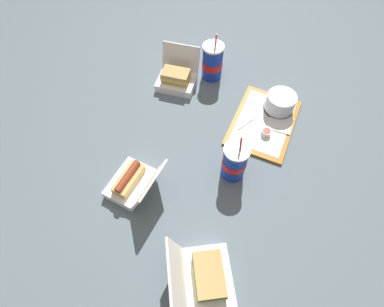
% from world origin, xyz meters
% --- Properties ---
extents(ground_plane, '(3.20, 3.20, 0.00)m').
position_xyz_m(ground_plane, '(0.00, 0.00, 0.00)').
color(ground_plane, slate).
extents(food_tray, '(0.39, 0.28, 0.01)m').
position_xyz_m(food_tray, '(0.27, -0.24, 0.01)').
color(food_tray, '#A56619').
rests_on(food_tray, ground_plane).
extents(cake_container, '(0.13, 0.13, 0.08)m').
position_xyz_m(cake_container, '(0.37, -0.28, 0.05)').
color(cake_container, black).
rests_on(cake_container, food_tray).
extents(ketchup_cup, '(0.04, 0.04, 0.02)m').
position_xyz_m(ketchup_cup, '(0.20, -0.26, 0.03)').
color(ketchup_cup, white).
rests_on(ketchup_cup, food_tray).
extents(napkin_stack, '(0.10, 0.10, 0.00)m').
position_xyz_m(napkin_stack, '(0.28, -0.31, 0.02)').
color(napkin_stack, white).
rests_on(napkin_stack, food_tray).
extents(plastic_fork, '(0.10, 0.06, 0.00)m').
position_xyz_m(plastic_fork, '(0.24, -0.17, 0.02)').
color(plastic_fork, white).
rests_on(plastic_fork, food_tray).
extents(clamshell_sandwich_left, '(0.19, 0.19, 0.17)m').
position_xyz_m(clamshell_sandwich_left, '(0.36, 0.22, 0.04)').
color(clamshell_sandwich_left, white).
rests_on(clamshell_sandwich_left, ground_plane).
extents(clamshell_hotdog_right, '(0.21, 0.22, 0.16)m').
position_xyz_m(clamshell_hotdog_right, '(-0.21, 0.17, 0.04)').
color(clamshell_hotdog_right, white).
rests_on(clamshell_hotdog_right, ground_plane).
extents(clamshell_sandwich_corner, '(0.27, 0.27, 0.19)m').
position_xyz_m(clamshell_sandwich_corner, '(-0.44, -0.20, 0.05)').
color(clamshell_sandwich_corner, white).
rests_on(clamshell_sandwich_corner, ground_plane).
extents(soda_cup_back, '(0.10, 0.10, 0.23)m').
position_xyz_m(soda_cup_back, '(-0.02, -0.17, 0.09)').
color(soda_cup_back, '#1938B7').
rests_on(soda_cup_back, ground_plane).
extents(soda_cup_left, '(0.10, 0.10, 0.24)m').
position_xyz_m(soda_cup_left, '(0.48, 0.07, 0.09)').
color(soda_cup_left, '#1938B7').
rests_on(soda_cup_left, ground_plane).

